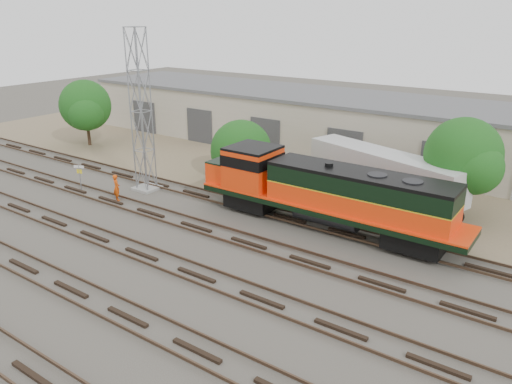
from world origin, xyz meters
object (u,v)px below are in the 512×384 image
Objects in this scene: signal_tower at (141,115)px; worker at (117,187)px; semi_trailer at (387,172)px; locomotive at (323,192)px.

signal_tower is 5.49m from worker.
signal_tower is 0.97× the size of semi_trailer.
locomotive is 14.75m from worker.
worker is 18.77m from semi_trailer.
worker is 0.16× the size of semi_trailer.
worker is (-0.01, -2.80, -4.72)m from signal_tower.
semi_trailer is at bearing 75.03° from locomotive.
semi_trailer is (15.73, 7.32, -3.37)m from signal_tower.
semi_trailer reaches higher than worker.
signal_tower is (-14.10, -1.23, 3.30)m from locomotive.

